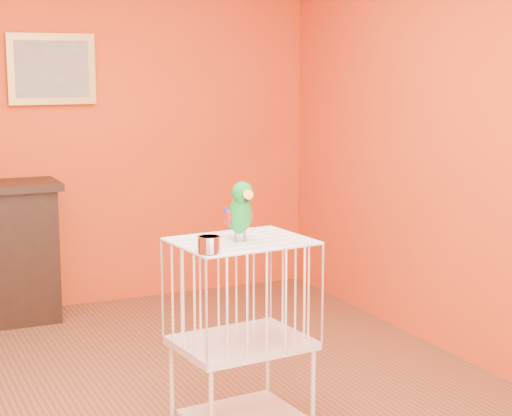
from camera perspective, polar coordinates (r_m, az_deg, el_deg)
name	(u,v)px	position (r m, az deg, el deg)	size (l,w,h in m)	color
room_shell	(149,107)	(4.16, -7.16, 6.71)	(4.50, 4.50, 4.50)	#DA4314
framed_picture	(52,69)	(6.31, -13.46, 9.00)	(0.62, 0.04, 0.50)	#BF9644
birdcage	(242,333)	(4.19, -0.97, -8.33)	(0.66, 0.53, 0.96)	white
feed_cup	(209,244)	(3.79, -3.14, -2.43)	(0.10, 0.10, 0.07)	silver
parrot	(240,210)	(4.03, -1.06, -0.16)	(0.14, 0.26, 0.29)	#59544C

